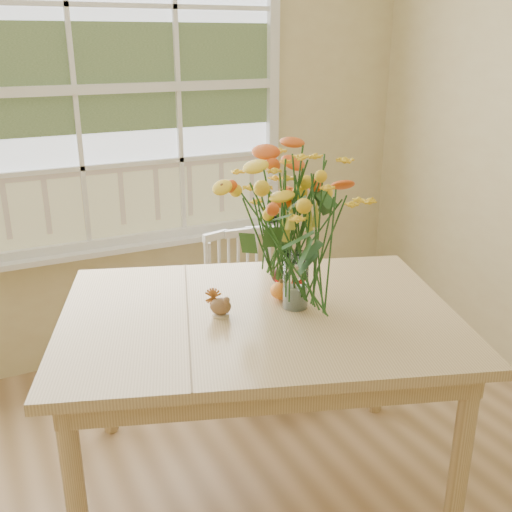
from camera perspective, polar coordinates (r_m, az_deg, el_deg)
name	(u,v)px	position (r m, az deg, el deg)	size (l,w,h in m)	color
wall_back	(77,129)	(3.32, -16.68, 11.51)	(4.00, 0.02, 2.70)	#D7C389
window	(75,94)	(3.26, -16.88, 14.58)	(2.42, 0.12, 1.74)	silver
dining_table	(258,333)	(2.36, 0.22, -7.30)	(1.77, 1.50, 0.81)	tan
windsor_chair	(245,303)	(3.17, -1.09, -4.54)	(0.41, 0.39, 0.84)	white
flower_vase	(297,226)	(2.24, 3.91, 2.83)	(0.46, 0.46, 0.55)	white
pumpkin	(281,291)	(2.40, 2.43, -3.39)	(0.09, 0.09, 0.07)	orange
turkey_figurine	(221,306)	(2.26, -3.40, -4.81)	(0.10, 0.09, 0.10)	#CCB78C
dark_gourd	(280,276)	(2.55, 2.33, -1.90)	(0.13, 0.12, 0.07)	#38160F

